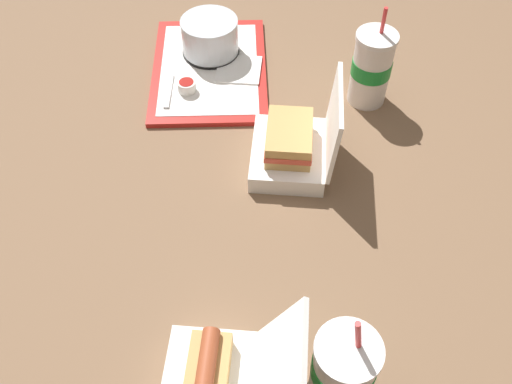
{
  "coord_description": "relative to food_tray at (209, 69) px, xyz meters",
  "views": [
    {
      "loc": [
        -0.68,
        -0.13,
        0.85
      ],
      "look_at": [
        -0.04,
        -0.0,
        0.05
      ],
      "focal_mm": 40.0,
      "sensor_mm": 36.0,
      "label": 1
    }
  ],
  "objects": [
    {
      "name": "ground_plane",
      "position": [
        -0.34,
        -0.18,
        -0.01
      ],
      "size": [
        3.2,
        3.2,
        0.0
      ],
      "primitive_type": "plane",
      "color": "brown"
    },
    {
      "name": "food_tray",
      "position": [
        0.0,
        0.0,
        0.0
      ],
      "size": [
        0.42,
        0.34,
        0.01
      ],
      "color": "red",
      "rests_on": "ground_plane"
    },
    {
      "name": "cake_container",
      "position": [
        0.05,
        0.01,
        0.05
      ],
      "size": [
        0.13,
        0.13,
        0.09
      ],
      "color": "black",
      "rests_on": "food_tray"
    },
    {
      "name": "ketchup_cup",
      "position": [
        -0.09,
        0.03,
        0.02
      ],
      "size": [
        0.04,
        0.04,
        0.02
      ],
      "color": "white",
      "rests_on": "food_tray"
    },
    {
      "name": "napkin_stack",
      "position": [
        0.0,
        -0.07,
        0.01
      ],
      "size": [
        0.11,
        0.11,
        0.0
      ],
      "primitive_type": "cube",
      "rotation": [
        0.0,
        0.0,
        0.12
      ],
      "color": "white",
      "rests_on": "food_tray"
    },
    {
      "name": "plastic_fork",
      "position": [
        -0.1,
        0.07,
        0.01
      ],
      "size": [
        0.11,
        0.03,
        0.0
      ],
      "primitive_type": "cube",
      "rotation": [
        0.0,
        0.0,
        0.19
      ],
      "color": "white",
      "rests_on": "food_tray"
    },
    {
      "name": "clamshell_sandwich_front",
      "position": [
        -0.24,
        -0.23,
        0.04
      ],
      "size": [
        0.2,
        0.18,
        0.18
      ],
      "color": "white",
      "rests_on": "ground_plane"
    },
    {
      "name": "soda_cup_right",
      "position": [
        -0.02,
        -0.36,
        0.08
      ],
      "size": [
        0.09,
        0.09,
        0.23
      ],
      "color": "white",
      "rests_on": "ground_plane"
    },
    {
      "name": "soda_cup_left",
      "position": [
        -0.69,
        -0.37,
        0.07
      ],
      "size": [
        0.09,
        0.09,
        0.22
      ],
      "color": "white",
      "rests_on": "ground_plane"
    }
  ]
}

